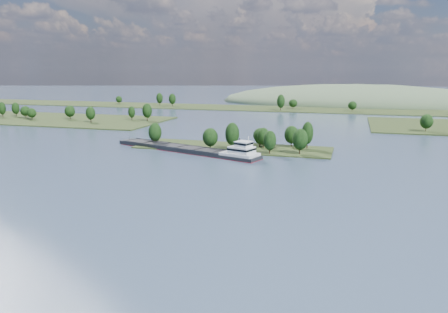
% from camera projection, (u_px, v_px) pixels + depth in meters
% --- Properties ---
extents(ground, '(1800.00, 1800.00, 0.00)m').
position_uv_depth(ground, '(191.00, 175.00, 168.02)').
color(ground, '#384860').
rests_on(ground, ground).
extents(tree_island, '(100.00, 30.58, 14.87)m').
position_uv_depth(tree_island, '(244.00, 141.00, 220.96)').
color(tree_island, '#243116').
rests_on(tree_island, ground).
extents(back_shoreline, '(900.00, 60.00, 16.44)m').
position_uv_depth(back_shoreline, '(300.00, 109.00, 428.22)').
color(back_shoreline, '#243116').
rests_on(back_shoreline, ground).
extents(hill_west, '(320.00, 160.00, 44.00)m').
position_uv_depth(hill_west, '(355.00, 103.00, 508.19)').
color(hill_west, '#44593D').
rests_on(hill_west, ground).
extents(cargo_barge, '(82.80, 36.10, 11.36)m').
position_uv_depth(cargo_barge, '(194.00, 150.00, 212.79)').
color(cargo_barge, black).
rests_on(cargo_barge, ground).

